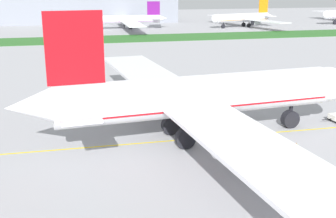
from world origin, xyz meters
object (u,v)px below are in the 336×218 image
ground_crew_marshaller_front (296,147)px  ground_crew_wingwalker_port (221,111)px  parked_airliner_far_centre (125,20)px  parked_airliner_far_right (244,18)px  airliner_foreground (195,97)px

ground_crew_marshaller_front → ground_crew_wingwalker_port: bearing=102.2°
ground_crew_wingwalker_port → parked_airliner_far_centre: (3.65, 146.04, 3.38)m
parked_airliner_far_right → parked_airliner_far_centre: bearing=175.7°
airliner_foreground → ground_crew_wingwalker_port: 12.90m
parked_airliner_far_centre → parked_airliner_far_right: size_ratio=1.13×
parked_airliner_far_right → airliner_foreground: bearing=-114.8°
ground_crew_wingwalker_port → parked_airliner_far_right: size_ratio=0.03×
airliner_foreground → parked_airliner_far_right: size_ratio=1.34×
ground_crew_marshaller_front → airliner_foreground: bearing=141.6°
parked_airliner_far_centre → ground_crew_marshaller_front: bearing=-89.9°
ground_crew_marshaller_front → parked_airliner_far_right: size_ratio=0.03×
ground_crew_wingwalker_port → parked_airliner_far_right: parked_airliner_far_right is taller
parked_airliner_far_centre → airliner_foreground: bearing=-94.0°
ground_crew_wingwalker_port → ground_crew_marshaller_front: size_ratio=0.96×
airliner_foreground → parked_airliner_far_centre: size_ratio=1.19×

